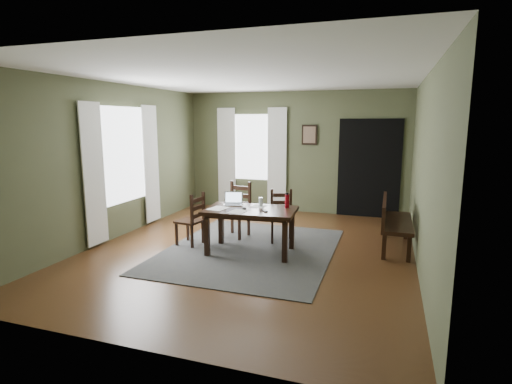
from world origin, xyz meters
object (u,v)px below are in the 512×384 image
(chair_end, at_px, (192,220))
(chair_back_left, at_px, (237,210))
(bench, at_px, (392,219))
(laptop, at_px, (233,201))
(chair_back_right, at_px, (281,216))
(dining_table, at_px, (251,214))
(water_bottle, at_px, (287,201))

(chair_end, xyz_separation_m, chair_back_left, (0.52, 0.72, 0.04))
(bench, distance_m, laptop, 2.60)
(chair_back_left, relative_size, chair_back_right, 1.10)
(bench, bearing_deg, dining_table, 114.40)
(chair_back_left, distance_m, chair_back_right, 0.82)
(chair_end, bearing_deg, dining_table, 95.00)
(dining_table, xyz_separation_m, water_bottle, (0.52, 0.26, 0.20))
(chair_end, distance_m, chair_back_left, 0.89)
(dining_table, xyz_separation_m, bench, (2.10, 0.95, -0.14))
(chair_back_left, bearing_deg, chair_end, -117.69)
(chair_back_right, xyz_separation_m, water_bottle, (0.22, -0.50, 0.38))
(chair_back_left, xyz_separation_m, water_bottle, (1.04, -0.52, 0.34))
(chair_end, bearing_deg, chair_back_right, 125.83)
(chair_back_left, relative_size, water_bottle, 4.02)
(water_bottle, bearing_deg, bench, 23.54)
(chair_back_left, height_order, chair_back_right, chair_back_left)
(laptop, relative_size, water_bottle, 1.45)
(bench, bearing_deg, chair_back_right, 95.97)
(dining_table, relative_size, chair_end, 1.65)
(chair_end, relative_size, chair_back_right, 1.00)
(bench, bearing_deg, chair_back_left, 93.66)
(chair_back_right, bearing_deg, dining_table, -127.43)
(chair_back_left, bearing_deg, bench, 11.89)
(water_bottle, bearing_deg, chair_end, -172.65)
(chair_end, height_order, chair_back_right, same)
(dining_table, relative_size, chair_back_left, 1.49)
(dining_table, bearing_deg, chair_end, 172.45)
(bench, height_order, laptop, laptop)
(dining_table, relative_size, bench, 1.01)
(laptop, xyz_separation_m, water_bottle, (0.89, 0.04, 0.06))
(chair_end, distance_m, laptop, 0.77)
(chair_back_right, xyz_separation_m, bench, (1.80, 0.19, 0.05))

